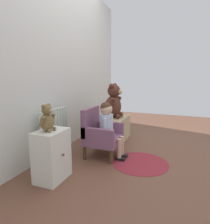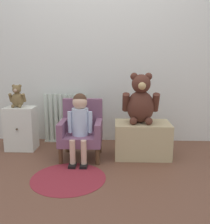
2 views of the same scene
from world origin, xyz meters
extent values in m
plane|color=brown|center=(0.00, 0.00, 0.00)|extent=(6.00, 6.00, 0.00)
cube|color=silver|center=(0.00, 1.11, 1.20)|extent=(3.80, 0.05, 2.40)
cylinder|color=silver|center=(-0.66, 0.98, 0.32)|extent=(0.05, 0.05, 0.60)
cylinder|color=silver|center=(-0.59, 0.98, 0.32)|extent=(0.05, 0.05, 0.60)
cylinder|color=silver|center=(-0.53, 0.98, 0.32)|extent=(0.05, 0.05, 0.60)
cylinder|color=silver|center=(-0.47, 0.98, 0.32)|extent=(0.05, 0.05, 0.60)
cylinder|color=silver|center=(-0.41, 0.98, 0.32)|extent=(0.05, 0.05, 0.60)
cylinder|color=silver|center=(-0.35, 0.98, 0.32)|extent=(0.05, 0.05, 0.60)
cylinder|color=silver|center=(-0.28, 0.98, 0.32)|extent=(0.05, 0.05, 0.60)
cylinder|color=silver|center=(-0.22, 0.98, 0.32)|extent=(0.05, 0.05, 0.60)
cylinder|color=silver|center=(-0.16, 0.98, 0.32)|extent=(0.05, 0.05, 0.60)
cube|color=silver|center=(-0.41, 0.98, 0.01)|extent=(0.56, 0.05, 0.02)
cube|color=silver|center=(-0.88, 0.69, 0.25)|extent=(0.34, 0.24, 0.50)
sphere|color=#4C3823|center=(-0.88, 0.56, 0.28)|extent=(0.02, 0.02, 0.02)
cube|color=#7B4E69|center=(-0.15, 0.44, 0.22)|extent=(0.44, 0.41, 0.10)
cube|color=#7B4E69|center=(-0.15, 0.62, 0.44)|extent=(0.44, 0.06, 0.35)
cube|color=#7B4E69|center=(-0.33, 0.44, 0.34)|extent=(0.06, 0.41, 0.14)
cube|color=#7B4E69|center=(0.04, 0.44, 0.34)|extent=(0.06, 0.41, 0.14)
cylinder|color=#4C331E|center=(-0.33, 0.27, 0.08)|extent=(0.04, 0.04, 0.17)
cylinder|color=#4C331E|center=(0.04, 0.27, 0.08)|extent=(0.04, 0.04, 0.17)
cylinder|color=#4C331E|center=(-0.33, 0.62, 0.08)|extent=(0.04, 0.04, 0.17)
cylinder|color=#4C331E|center=(0.04, 0.62, 0.08)|extent=(0.04, 0.04, 0.17)
cylinder|color=silver|center=(-0.15, 0.40, 0.41)|extent=(0.17, 0.17, 0.28)
sphere|color=#D8AD8E|center=(-0.15, 0.40, 0.61)|extent=(0.15, 0.15, 0.15)
sphere|color=#472D1E|center=(-0.15, 0.41, 0.63)|extent=(0.14, 0.14, 0.14)
cylinder|color=#D8AD8E|center=(-0.20, 0.21, 0.15)|extent=(0.06, 0.06, 0.24)
cube|color=black|center=(-0.20, 0.19, 0.01)|extent=(0.07, 0.11, 0.03)
cylinder|color=#D8AD8E|center=(-0.09, 0.21, 0.15)|extent=(0.06, 0.06, 0.24)
cube|color=black|center=(-0.09, 0.19, 0.01)|extent=(0.07, 0.11, 0.03)
cylinder|color=silver|center=(-0.25, 0.38, 0.41)|extent=(0.04, 0.04, 0.22)
cylinder|color=silver|center=(-0.04, 0.38, 0.41)|extent=(0.04, 0.04, 0.22)
cube|color=tan|center=(0.51, 0.53, 0.19)|extent=(0.59, 0.38, 0.37)
ellipsoid|color=#4F291F|center=(0.48, 0.53, 0.54)|extent=(0.29, 0.25, 0.34)
sphere|color=#4F291F|center=(0.48, 0.52, 0.79)|extent=(0.20, 0.20, 0.20)
sphere|color=tan|center=(0.48, 0.43, 0.77)|extent=(0.08, 0.08, 0.08)
sphere|color=#4F291F|center=(0.41, 0.53, 0.86)|extent=(0.08, 0.08, 0.08)
sphere|color=#4F291F|center=(0.55, 0.53, 0.86)|extent=(0.08, 0.08, 0.08)
cylinder|color=#4F291F|center=(0.33, 0.52, 0.60)|extent=(0.07, 0.15, 0.21)
cylinder|color=#4F291F|center=(0.64, 0.52, 0.60)|extent=(0.07, 0.15, 0.21)
sphere|color=#4F291F|center=(0.40, 0.43, 0.41)|extent=(0.08, 0.08, 0.08)
sphere|color=#4F291F|center=(0.56, 0.43, 0.41)|extent=(0.08, 0.08, 0.08)
ellipsoid|color=brown|center=(-0.91, 0.71, 0.59)|extent=(0.14, 0.12, 0.17)
sphere|color=brown|center=(-0.91, 0.71, 0.71)|extent=(0.10, 0.10, 0.10)
sphere|color=tan|center=(-0.91, 0.66, 0.70)|extent=(0.04, 0.04, 0.04)
sphere|color=brown|center=(-0.94, 0.71, 0.74)|extent=(0.04, 0.04, 0.04)
sphere|color=brown|center=(-0.87, 0.71, 0.74)|extent=(0.04, 0.04, 0.04)
cylinder|color=brown|center=(-0.98, 0.71, 0.61)|extent=(0.04, 0.07, 0.10)
cylinder|color=brown|center=(-0.83, 0.71, 0.61)|extent=(0.04, 0.07, 0.10)
sphere|color=brown|center=(-0.94, 0.66, 0.52)|extent=(0.04, 0.04, 0.04)
sphere|color=brown|center=(-0.87, 0.66, 0.52)|extent=(0.04, 0.04, 0.04)
cylinder|color=maroon|center=(-0.20, -0.04, 0.00)|extent=(0.66, 0.66, 0.01)
camera|label=1|loc=(-2.40, -0.46, 1.02)|focal=32.00mm
camera|label=2|loc=(0.21, -2.08, 1.01)|focal=40.00mm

